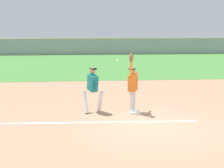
# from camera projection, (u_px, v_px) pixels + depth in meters

# --- Properties ---
(ground_plane) EXTENTS (79.06, 79.06, 0.00)m
(ground_plane) POSITION_uv_depth(u_px,v_px,m) (151.00, 125.00, 10.54)
(ground_plane) COLOR tan
(outfield_grass) EXTENTS (45.05, 17.22, 0.01)m
(outfield_grass) POSITION_uv_depth(u_px,v_px,m) (111.00, 64.00, 27.48)
(outfield_grass) COLOR #478438
(outfield_grass) RESTS_ON ground_plane
(chalk_foul_line) EXTENTS (11.99, 0.57, 0.01)m
(chalk_foul_line) POSITION_uv_depth(u_px,v_px,m) (23.00, 123.00, 10.76)
(chalk_foul_line) COLOR white
(chalk_foul_line) RESTS_ON ground_plane
(first_base) EXTENTS (0.39, 0.39, 0.08)m
(first_base) POSITION_uv_depth(u_px,v_px,m) (135.00, 112.00, 11.96)
(first_base) COLOR white
(first_base) RESTS_ON ground_plane
(fielder) EXTENTS (0.49, 0.85, 2.28)m
(fielder) POSITION_uv_depth(u_px,v_px,m) (133.00, 84.00, 11.88)
(fielder) COLOR silver
(fielder) RESTS_ON ground_plane
(runner) EXTENTS (0.89, 0.81, 1.72)m
(runner) POSITION_uv_depth(u_px,v_px,m) (93.00, 87.00, 11.94)
(runner) COLOR white
(runner) RESTS_ON ground_plane
(baseball) EXTENTS (0.07, 0.07, 0.07)m
(baseball) POSITION_uv_depth(u_px,v_px,m) (117.00, 60.00, 11.67)
(baseball) COLOR white
(outfield_fence) EXTENTS (45.13, 0.08, 1.85)m
(outfield_fence) POSITION_uv_depth(u_px,v_px,m) (105.00, 46.00, 35.75)
(outfield_fence) COLOR #93999E
(outfield_fence) RESTS_ON ground_plane
(parked_car_white) EXTENTS (4.43, 2.18, 1.25)m
(parked_car_white) POSITION_uv_depth(u_px,v_px,m) (73.00, 47.00, 38.76)
(parked_car_white) COLOR white
(parked_car_white) RESTS_ON ground_plane
(parked_car_black) EXTENTS (4.59, 2.52, 1.25)m
(parked_car_black) POSITION_uv_depth(u_px,v_px,m) (111.00, 46.00, 39.60)
(parked_car_black) COLOR black
(parked_car_black) RESTS_ON ground_plane
(parked_car_green) EXTENTS (4.41, 2.13, 1.25)m
(parked_car_green) POSITION_uv_depth(u_px,v_px,m) (147.00, 46.00, 40.03)
(parked_car_green) COLOR #1E6B33
(parked_car_green) RESTS_ON ground_plane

